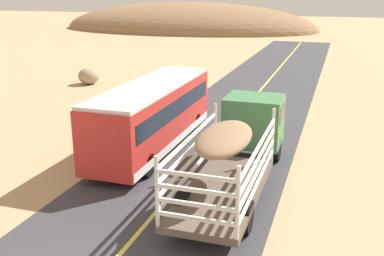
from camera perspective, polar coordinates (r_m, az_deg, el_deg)
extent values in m
cube|color=#3F7F4C|center=(20.81, 7.69, 0.94)|extent=(2.50, 2.20, 2.20)
cube|color=#192333|center=(20.69, 7.74, 2.13)|extent=(2.53, 1.54, 0.70)
cube|color=brown|center=(16.24, 3.92, -7.89)|extent=(2.50, 6.40, 0.24)
cylinder|color=silver|center=(18.91, 2.87, -0.22)|extent=(0.12, 0.12, 2.20)
cylinder|color=silver|center=(18.46, 10.01, -0.90)|extent=(0.12, 0.12, 2.20)
cylinder|color=silver|center=(13.36, -4.39, -7.91)|extent=(0.12, 0.12, 2.20)
cylinder|color=silver|center=(12.71, 5.72, -9.32)|extent=(0.12, 0.12, 2.20)
cube|color=silver|center=(16.32, -0.18, -5.57)|extent=(0.08, 6.30, 0.12)
cube|color=silver|center=(15.78, 8.24, -6.57)|extent=(0.08, 6.30, 0.12)
cube|color=silver|center=(13.27, 0.49, -11.23)|extent=(2.40, 0.08, 0.12)
cube|color=silver|center=(16.15, -0.18, -4.13)|extent=(0.08, 6.30, 0.12)
cube|color=silver|center=(15.61, 8.31, -5.09)|extent=(0.08, 6.30, 0.12)
cube|color=silver|center=(13.06, 0.50, -9.53)|extent=(2.40, 0.08, 0.12)
cube|color=silver|center=(16.00, -0.18, -2.66)|extent=(0.08, 6.30, 0.12)
cube|color=silver|center=(15.45, 8.38, -3.58)|extent=(0.08, 6.30, 0.12)
cube|color=silver|center=(12.87, 0.50, -7.78)|extent=(2.40, 0.08, 0.12)
cube|color=silver|center=(15.85, -0.19, -1.16)|extent=(0.08, 6.30, 0.12)
cube|color=silver|center=(15.30, 8.45, -2.04)|extent=(0.08, 6.30, 0.12)
cube|color=silver|center=(12.69, 0.51, -5.98)|extent=(2.40, 0.08, 0.12)
ellipsoid|color=#8C6B4C|center=(15.51, 4.06, -1.29)|extent=(1.75, 3.84, 0.70)
cylinder|color=black|center=(21.40, 4.69, -2.02)|extent=(0.32, 1.10, 1.10)
cylinder|color=black|center=(21.04, 10.47, -2.60)|extent=(0.32, 1.10, 1.10)
cylinder|color=black|center=(15.48, -1.26, -9.79)|extent=(0.32, 1.10, 1.10)
cylinder|color=black|center=(14.98, 6.77, -10.91)|extent=(0.32, 1.10, 1.10)
cube|color=red|center=(21.97, -4.90, 1.64)|extent=(2.50, 10.00, 2.70)
cube|color=white|center=(21.64, -4.99, 5.29)|extent=(2.45, 9.80, 0.16)
cube|color=#192333|center=(21.85, -4.93, 2.83)|extent=(2.54, 9.20, 0.80)
cube|color=silver|center=(22.31, -4.82, -1.21)|extent=(2.53, 9.80, 0.36)
cylinder|color=black|center=(25.59, -4.27, 1.11)|extent=(0.30, 1.00, 1.00)
cylinder|color=black|center=(24.86, 0.42, 0.68)|extent=(0.30, 1.00, 1.00)
cylinder|color=black|center=(20.05, -11.34, -3.81)|extent=(0.30, 1.00, 1.00)
cylinder|color=black|center=(19.11, -5.56, -4.61)|extent=(0.30, 1.00, 1.00)
ellipsoid|color=gray|center=(38.23, -12.73, 6.35)|extent=(1.67, 1.81, 1.33)
ellipsoid|color=olive|center=(87.25, -0.57, 12.22)|extent=(47.89, 27.22, 9.78)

